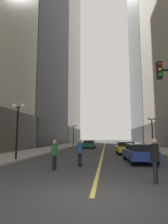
% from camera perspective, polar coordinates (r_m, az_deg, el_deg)
% --- Properties ---
extents(ground_plane, '(200.00, 200.00, 0.00)m').
position_cam_1_polar(ground_plane, '(40.90, 6.21, -10.16)').
color(ground_plane, '#38383A').
extents(sidewalk_left, '(4.50, 78.00, 0.15)m').
position_cam_1_polar(sidewalk_left, '(41.82, -5.34, -10.02)').
color(sidewalk_left, '#9E9991').
rests_on(sidewalk_left, ground).
extents(sidewalk_right, '(4.50, 78.00, 0.15)m').
position_cam_1_polar(sidewalk_right, '(41.63, 17.81, -9.70)').
color(sidewalk_right, '#9E9991').
rests_on(sidewalk_right, ground).
extents(lane_centre_stripe, '(0.16, 70.00, 0.01)m').
position_cam_1_polar(lane_centre_stripe, '(40.90, 6.21, -10.16)').
color(lane_centre_stripe, '#E5D64C').
rests_on(lane_centre_stripe, ground).
extents(building_left_far, '(13.21, 26.00, 63.80)m').
position_cam_1_polar(building_left_far, '(74.47, -7.70, 16.15)').
color(building_left_far, '#B7AD99').
rests_on(building_left_far, ground).
extents(building_right_far, '(14.64, 26.00, 64.51)m').
position_cam_1_polar(building_right_far, '(74.57, 20.43, 16.85)').
color(building_right_far, slate).
rests_on(building_right_far, ground).
extents(car_blue, '(1.96, 4.71, 1.32)m').
position_cam_1_polar(car_blue, '(14.55, 16.19, -11.59)').
color(car_blue, navy).
rests_on(car_blue, ground).
extents(car_yellow, '(2.00, 4.09, 1.32)m').
position_cam_1_polar(car_yellow, '(21.34, 12.38, -10.39)').
color(car_yellow, yellow).
rests_on(car_yellow, ground).
extents(car_green, '(2.11, 4.67, 1.32)m').
position_cam_1_polar(car_green, '(32.42, 1.63, -9.58)').
color(car_green, '#196038').
rests_on(car_green, ground).
extents(pedestrian_in_green_parka, '(0.45, 0.45, 1.64)m').
position_cam_1_polar(pedestrian_in_green_parka, '(10.87, -8.89, -11.98)').
color(pedestrian_in_green_parka, black).
rests_on(pedestrian_in_green_parka, ground).
extents(pedestrian_in_blue_hoodie, '(0.44, 0.44, 1.69)m').
position_cam_1_polar(pedestrian_in_blue_hoodie, '(11.99, -1.24, -11.50)').
color(pedestrian_in_blue_hoodie, black).
rests_on(pedestrian_in_blue_hoodie, ground).
extents(pedestrian_in_black_coat, '(0.45, 0.45, 1.75)m').
position_cam_1_polar(pedestrian_in_black_coat, '(8.23, 20.57, -12.51)').
color(pedestrian_in_black_coat, black).
rests_on(pedestrian_in_black_coat, ground).
extents(street_lamp_left_near, '(1.06, 0.36, 4.43)m').
position_cam_1_polar(street_lamp_left_near, '(15.61, -19.36, -1.85)').
color(street_lamp_left_near, black).
rests_on(street_lamp_left_near, ground).
extents(street_lamp_left_far, '(1.06, 0.36, 4.43)m').
position_cam_1_polar(street_lamp_left_far, '(39.74, -3.20, -5.57)').
color(street_lamp_left_far, black).
rests_on(street_lamp_left_far, ground).
extents(street_lamp_right_mid, '(1.06, 0.36, 4.43)m').
position_cam_1_polar(street_lamp_right_mid, '(26.37, 19.82, -4.05)').
color(street_lamp_right_mid, black).
rests_on(street_lamp_right_mid, ground).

